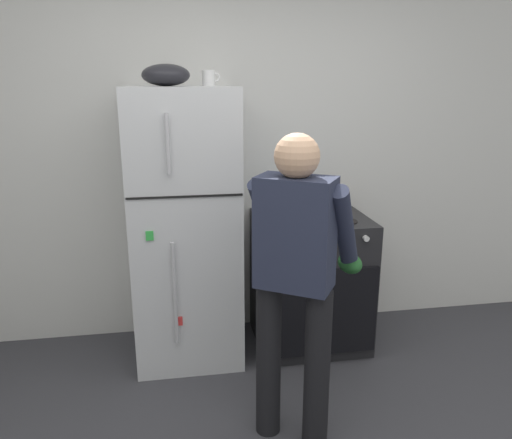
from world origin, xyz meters
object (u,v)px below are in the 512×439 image
(stove_range, at_px, (310,281))
(person_cook, at_px, (296,267))
(pepper_mill, at_px, (345,198))
(mixing_bowl, at_px, (166,75))
(red_pot, at_px, (291,211))
(coffee_mug, at_px, (209,78))
(refrigerator, at_px, (185,228))

(stove_range, relative_size, person_cook, 0.58)
(person_cook, bearing_deg, pepper_mill, 60.67)
(stove_range, xyz_separation_m, mixing_bowl, (-0.94, 0.01, 1.39))
(person_cook, xyz_separation_m, mixing_bowl, (-0.59, 0.95, 0.91))
(stove_range, distance_m, red_pot, 0.55)
(coffee_mug, xyz_separation_m, mixing_bowl, (-0.26, -0.05, 0.02))
(red_pot, height_order, coffee_mug, coffee_mug)
(pepper_mill, xyz_separation_m, mixing_bowl, (-1.24, -0.20, 0.85))
(pepper_mill, bearing_deg, person_cook, -119.33)
(refrigerator, relative_size, red_pot, 5.46)
(pepper_mill, distance_m, mixing_bowl, 1.51)
(red_pot, relative_size, mixing_bowl, 1.13)
(red_pot, bearing_deg, coffee_mug, 168.97)
(person_cook, height_order, mixing_bowl, mixing_bowl)
(stove_range, height_order, red_pot, red_pot)
(person_cook, relative_size, mixing_bowl, 5.53)
(person_cook, relative_size, coffee_mug, 14.28)
(red_pot, distance_m, pepper_mill, 0.52)
(refrigerator, height_order, red_pot, refrigerator)
(refrigerator, bearing_deg, red_pot, -4.09)
(stove_range, bearing_deg, pepper_mill, 35.04)
(person_cook, bearing_deg, coffee_mug, 108.24)
(red_pot, distance_m, coffee_mug, 1.00)
(stove_range, bearing_deg, red_pot, -166.08)
(red_pot, bearing_deg, stove_range, 13.92)
(red_pot, relative_size, pepper_mill, 2.27)
(refrigerator, distance_m, mixing_bowl, 0.96)
(refrigerator, relative_size, pepper_mill, 12.39)
(stove_range, xyz_separation_m, pepper_mill, (0.30, 0.21, 0.54))
(mixing_bowl, bearing_deg, person_cook, -58.03)
(coffee_mug, height_order, pepper_mill, coffee_mug)
(refrigerator, distance_m, red_pot, 0.70)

